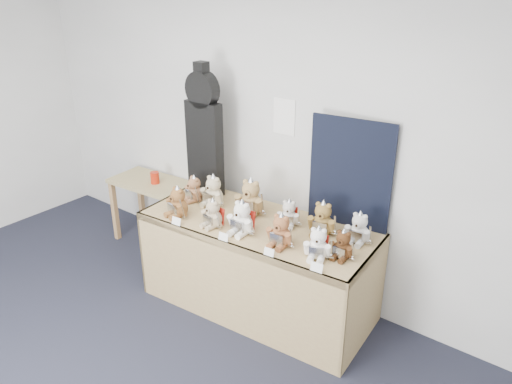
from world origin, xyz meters
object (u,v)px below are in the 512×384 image
Objects in this scene: side_table at (152,192)px; teddy_front_end at (343,246)px; display_table at (252,246)px; teddy_back_end at (359,229)px; guitar_case at (204,132)px; teddy_front_far_left at (178,203)px; teddy_front_right at (281,232)px; red_cup at (155,178)px; teddy_front_far_right at (318,245)px; teddy_back_centre_left at (250,199)px; teddy_back_far_left at (194,190)px; teddy_back_centre_right at (289,214)px; teddy_front_left at (213,215)px; teddy_back_left at (213,192)px; teddy_back_right at (322,220)px; teddy_front_centre at (242,219)px.

side_table is 3.57× the size of teddy_front_end.
teddy_back_end is (0.77, 0.29, 0.28)m from display_table.
guitar_case is 4.85× the size of teddy_front_end.
teddy_front_right is (0.94, 0.12, -0.00)m from teddy_front_far_left.
teddy_front_far_right is (2.12, -0.38, 0.15)m from red_cup.
teddy_back_far_left is (-0.55, -0.09, -0.04)m from teddy_back_centre_left.
display_table is 0.39m from teddy_back_centre_right.
guitar_case is 4.37× the size of teddy_front_far_right.
teddy_front_left is 0.39m from teddy_back_left.
teddy_back_right is (0.15, 0.34, 0.01)m from teddy_front_right.
teddy_front_end is at bearing 10.67° from teddy_front_right.
teddy_front_right is 1.10× the size of teddy_back_far_left.
teddy_front_right is at bearing 162.83° from teddy_front_far_right.
teddy_back_centre_left reaches higher than teddy_front_centre.
teddy_front_left is at bearing -49.42° from teddy_back_left.
red_cup is 1.86m from teddy_front_right.
teddy_front_centre is at bearing -26.39° from teddy_back_left.
teddy_back_far_left is at bearing 169.08° from display_table.
display_table is 0.31m from teddy_front_centre.
teddy_back_centre_right is at bearing 126.94° from teddy_front_far_right.
teddy_back_centre_right is at bearing 161.33° from teddy_front_end.
teddy_front_end is 0.70× the size of teddy_back_centre_left.
teddy_front_left is at bearing -13.50° from teddy_back_far_left.
teddy_front_left is (1.30, -0.49, 0.33)m from side_table.
teddy_front_left is 0.75× the size of teddy_back_centre_left.
teddy_front_left is 0.86× the size of teddy_front_centre.
teddy_front_far_right reaches higher than teddy_front_end.
teddy_front_end is at bearing -11.12° from side_table.
teddy_front_far_right is 0.77× the size of teddy_back_centre_left.
teddy_front_right is 1.05× the size of teddy_front_far_right.
teddy_back_centre_left is 1.16× the size of teddy_back_right.
teddy_back_centre_left reaches higher than teddy_back_left.
teddy_back_centre_right is (1.77, -0.11, 0.32)m from side_table.
display_table is at bearing 152.38° from teddy_front_far_right.
guitar_case reaches higher than teddy_back_far_left.
display_table is 16.71× the size of red_cup.
guitar_case is at bearing 144.46° from teddy_front_left.
side_table is at bearing 171.55° from teddy_front_end.
red_cup is 1.02m from teddy_front_far_left.
red_cup is at bearing 175.15° from teddy_back_end.
teddy_back_far_left is at bearing 166.23° from teddy_back_centre_right.
teddy_back_right is (-0.29, 0.21, 0.02)m from teddy_front_end.
teddy_back_end reaches higher than display_table.
teddy_back_far_left is at bearing 160.76° from teddy_front_centre.
display_table is 6.55× the size of teddy_front_centre.
teddy_front_right is at bearing -166.01° from teddy_front_end.
red_cup is (0.09, -0.01, 0.18)m from side_table.
teddy_front_centre is 0.57m from teddy_back_left.
teddy_back_centre_right is at bearing 5.43° from teddy_back_left.
teddy_front_centre is (-0.00, -0.13, 0.29)m from display_table.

